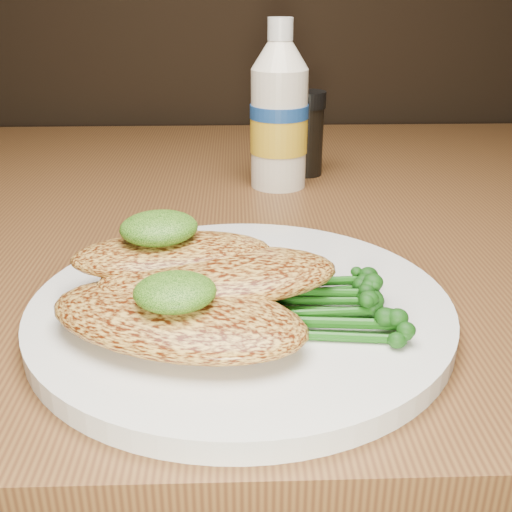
{
  "coord_description": "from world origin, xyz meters",
  "views": [
    {
      "loc": [
        -0.09,
        0.43,
        0.97
      ],
      "look_at": [
        -0.08,
        0.83,
        0.79
      ],
      "focal_mm": 42.94,
      "sensor_mm": 36.0,
      "label": 1
    }
  ],
  "objects_px": {
    "dining_table": "(308,471)",
    "pepper_grinder": "(307,134)",
    "mayo_bottle": "(279,106)",
    "plate": "(241,308)"
  },
  "relations": [
    {
      "from": "dining_table",
      "to": "pepper_grinder",
      "type": "xyz_separation_m",
      "value": [
        -0.0,
        0.11,
        0.43
      ]
    },
    {
      "from": "dining_table",
      "to": "mayo_bottle",
      "type": "bearing_deg",
      "value": 121.46
    },
    {
      "from": "plate",
      "to": "pepper_grinder",
      "type": "height_order",
      "value": "pepper_grinder"
    },
    {
      "from": "pepper_grinder",
      "to": "dining_table",
      "type": "bearing_deg",
      "value": -88.56
    },
    {
      "from": "mayo_bottle",
      "to": "pepper_grinder",
      "type": "height_order",
      "value": "mayo_bottle"
    },
    {
      "from": "mayo_bottle",
      "to": "pepper_grinder",
      "type": "bearing_deg",
      "value": 49.61
    },
    {
      "from": "dining_table",
      "to": "pepper_grinder",
      "type": "distance_m",
      "value": 0.44
    },
    {
      "from": "plate",
      "to": "pepper_grinder",
      "type": "relative_size",
      "value": 2.9
    },
    {
      "from": "dining_table",
      "to": "pepper_grinder",
      "type": "height_order",
      "value": "pepper_grinder"
    },
    {
      "from": "mayo_bottle",
      "to": "pepper_grinder",
      "type": "xyz_separation_m",
      "value": [
        0.04,
        0.04,
        -0.04
      ]
    }
  ]
}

